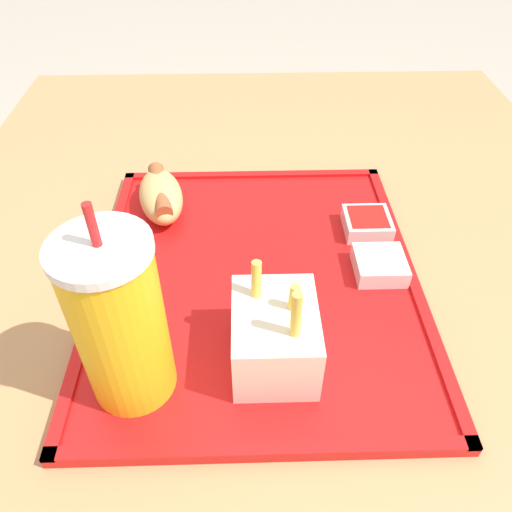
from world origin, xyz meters
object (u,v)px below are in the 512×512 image
soda_cup (119,322)px  fries_carton (275,336)px  sauce_cup_ketchup (367,223)px  hot_dog_far (161,195)px  sauce_cup_mayo (380,264)px

soda_cup → fries_carton: soda_cup is taller
soda_cup → sauce_cup_ketchup: (0.21, -0.25, -0.07)m
hot_dog_far → fries_carton: (-0.24, -0.13, 0.01)m
soda_cup → fries_carton: (0.02, -0.13, -0.05)m
fries_carton → sauce_cup_ketchup: size_ratio=2.03×
fries_carton → sauce_cup_ketchup: bearing=-33.3°
sauce_cup_ketchup → sauce_cup_mayo: bearing=179.9°
sauce_cup_mayo → sauce_cup_ketchup: 0.07m
hot_dog_far → sauce_cup_mayo: hot_dog_far is taller
sauce_cup_mayo → sauce_cup_ketchup: same height
soda_cup → sauce_cup_mayo: soda_cup is taller
soda_cup → hot_dog_far: (0.26, 0.00, -0.06)m
sauce_cup_ketchup → fries_carton: bearing=146.7°
hot_dog_far → fries_carton: bearing=-151.1°
sauce_cup_ketchup → hot_dog_far: bearing=79.1°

